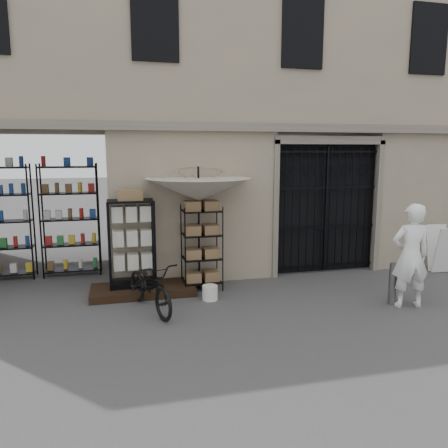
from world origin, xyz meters
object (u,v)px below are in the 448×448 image
object	(u,v)px
white_bucket	(210,293)
shopkeeper	(407,306)
easel_sign	(442,249)
bicycle	(151,310)
market_umbrella	(198,184)
wire_rack	(202,249)
steel_bollard	(393,284)
display_cabinet	(132,248)

from	to	relation	value
white_bucket	shopkeeper	bearing A→B (deg)	-19.23
easel_sign	bicycle	bearing A→B (deg)	-166.84
market_umbrella	white_bucket	distance (m)	2.14
white_bucket	easel_sign	bearing A→B (deg)	6.05
wire_rack	easel_sign	distance (m)	5.58
white_bucket	steel_bollard	xyz separation A→B (m)	(3.19, -1.01, 0.25)
wire_rack	shopkeeper	distance (m)	3.98
white_bucket	easel_sign	distance (m)	5.61
display_cabinet	easel_sign	xyz separation A→B (m)	(6.94, -0.19, -0.36)
bicycle	market_umbrella	bearing A→B (deg)	25.26
market_umbrella	easel_sign	world-z (taller)	market_umbrella
shopkeeper	steel_bollard	bearing A→B (deg)	-32.57
market_umbrella	shopkeeper	size ratio (longest dim) A/B	1.59
bicycle	steel_bollard	bearing A→B (deg)	-28.45
wire_rack	white_bucket	world-z (taller)	wire_rack
wire_rack	market_umbrella	world-z (taller)	market_umbrella
steel_bollard	display_cabinet	bearing A→B (deg)	158.70
white_bucket	bicycle	world-z (taller)	bicycle
wire_rack	steel_bollard	world-z (taller)	wire_rack
display_cabinet	market_umbrella	size ratio (longest dim) A/B	0.62
market_umbrella	steel_bollard	distance (m)	4.09
steel_bollard	shopkeeper	world-z (taller)	steel_bollard
easel_sign	shopkeeper	bearing A→B (deg)	-135.09
display_cabinet	easel_sign	size ratio (longest dim) A/B	1.73
white_bucket	steel_bollard	size ratio (longest dim) A/B	0.37
white_bucket	steel_bollard	bearing A→B (deg)	-17.50
easel_sign	white_bucket	bearing A→B (deg)	-168.24
wire_rack	market_umbrella	size ratio (longest dim) A/B	0.57
steel_bollard	easel_sign	distance (m)	2.86
wire_rack	market_umbrella	xyz separation A→B (m)	(-0.04, 0.04, 1.30)
display_cabinet	bicycle	bearing A→B (deg)	-87.79
display_cabinet	steel_bollard	xyz separation A→B (m)	(4.57, -1.78, -0.53)
easel_sign	display_cabinet	bearing A→B (deg)	-175.83
easel_sign	wire_rack	bearing A→B (deg)	-175.53
display_cabinet	wire_rack	xyz separation A→B (m)	(1.37, -0.07, -0.08)
white_bucket	shopkeeper	size ratio (longest dim) A/B	0.15
market_umbrella	shopkeeper	xyz separation A→B (m)	(3.45, -1.94, -2.14)
shopkeeper	easel_sign	bearing A→B (deg)	-131.67
white_bucket	easel_sign	xyz separation A→B (m)	(5.56, 0.59, 0.41)
wire_rack	shopkeeper	size ratio (longest dim) A/B	0.91
wire_rack	steel_bollard	bearing A→B (deg)	-24.82
display_cabinet	white_bucket	distance (m)	1.76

